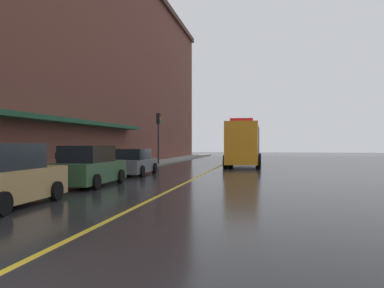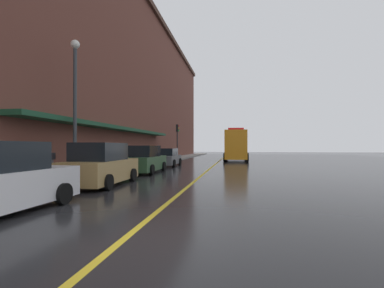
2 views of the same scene
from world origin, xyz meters
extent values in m
plane|color=#232326|center=(0.00, 25.00, 0.00)|extent=(112.00, 112.00, 0.00)
cube|color=gray|center=(-6.20, 25.00, 0.07)|extent=(2.40, 70.00, 0.15)
cube|color=gold|center=(0.00, 25.00, 0.00)|extent=(0.16, 70.00, 0.01)
cube|color=brown|center=(-11.95, 24.00, 8.88)|extent=(9.10, 64.00, 17.77)
cube|color=#472D23|center=(-7.25, 24.00, 17.47)|extent=(0.40, 64.00, 0.60)
cube|color=#19472D|center=(-6.85, 16.00, 3.10)|extent=(1.20, 22.40, 0.24)
cylinder|color=black|center=(-4.87, 2.77, 0.32)|extent=(0.24, 0.65, 0.64)
cylinder|color=black|center=(-3.03, 2.70, 0.32)|extent=(0.24, 0.65, 0.64)
cube|color=#A5844C|center=(-3.89, 6.81, 0.65)|extent=(1.92, 4.56, 0.94)
cube|color=black|center=(-3.88, 6.58, 1.50)|extent=(1.69, 2.52, 0.77)
cylinder|color=black|center=(-4.84, 8.19, 0.32)|extent=(0.23, 0.64, 0.64)
cylinder|color=black|center=(-3.00, 8.23, 0.32)|extent=(0.23, 0.64, 0.64)
cylinder|color=black|center=(-4.77, 5.39, 0.32)|extent=(0.23, 0.64, 0.64)
cylinder|color=black|center=(-2.94, 5.43, 0.32)|extent=(0.23, 0.64, 0.64)
cube|color=#2D5133|center=(-3.96, 12.84, 0.62)|extent=(1.82, 4.58, 0.89)
cube|color=black|center=(-3.95, 12.61, 1.42)|extent=(1.63, 2.52, 0.72)
cylinder|color=black|center=(-4.87, 14.25, 0.32)|extent=(0.22, 0.64, 0.64)
cylinder|color=black|center=(-3.06, 14.26, 0.32)|extent=(0.22, 0.64, 0.64)
cylinder|color=black|center=(-4.86, 11.42, 0.32)|extent=(0.22, 0.64, 0.64)
cylinder|color=black|center=(-3.04, 11.43, 0.32)|extent=(0.22, 0.64, 0.64)
cube|color=#595B60|center=(-4.03, 19.10, 0.55)|extent=(1.87, 4.52, 0.76)
cube|color=black|center=(-4.03, 18.87, 1.24)|extent=(1.65, 2.50, 0.62)
cylinder|color=black|center=(-4.96, 20.47, 0.32)|extent=(0.23, 0.64, 0.64)
cylinder|color=black|center=(-3.17, 20.51, 0.32)|extent=(0.23, 0.64, 0.64)
cylinder|color=black|center=(-4.90, 17.69, 0.32)|extent=(0.23, 0.64, 0.64)
cylinder|color=black|center=(-3.10, 17.73, 0.32)|extent=(0.23, 0.64, 0.64)
cube|color=orange|center=(1.96, 26.19, 1.91)|extent=(2.42, 2.15, 3.22)
cube|color=#3F3F42|center=(1.95, 30.18, 1.78)|extent=(2.43, 5.21, 2.96)
cube|color=red|center=(1.96, 26.19, 3.64)|extent=(1.70, 0.60, 0.24)
cylinder|color=black|center=(3.18, 26.27, 0.50)|extent=(0.30, 1.00, 1.00)
cylinder|color=black|center=(0.73, 26.27, 0.50)|extent=(0.30, 1.00, 1.00)
cylinder|color=black|center=(3.18, 29.53, 0.50)|extent=(0.30, 1.00, 1.00)
cylinder|color=black|center=(0.72, 29.52, 0.50)|extent=(0.30, 1.00, 1.00)
cylinder|color=black|center=(3.17, 31.63, 0.50)|extent=(0.30, 1.00, 1.00)
cylinder|color=black|center=(0.72, 31.63, 0.50)|extent=(0.30, 1.00, 1.00)
cylinder|color=#4C4C51|center=(-5.35, 12.50, 0.68)|extent=(0.07, 0.07, 1.05)
cube|color=black|center=(-5.35, 12.50, 1.34)|extent=(0.14, 0.18, 0.28)
cylinder|color=#4C4C51|center=(-5.35, 8.00, 0.68)|extent=(0.07, 0.07, 1.05)
cube|color=black|center=(-5.35, 8.00, 1.34)|extent=(0.14, 0.18, 0.28)
cylinder|color=#4C4C51|center=(-5.35, 5.43, 0.68)|extent=(0.07, 0.07, 1.05)
cube|color=black|center=(-5.35, 5.43, 1.34)|extent=(0.14, 0.18, 0.28)
cylinder|color=#33383D|center=(-5.95, 7.96, 3.40)|extent=(0.18, 0.18, 6.50)
sphere|color=white|center=(-5.95, 7.96, 6.87)|extent=(0.44, 0.44, 0.44)
cylinder|color=#232326|center=(-5.30, 29.21, 1.85)|extent=(0.14, 0.14, 3.40)
cube|color=black|center=(-5.30, 29.21, 4.00)|extent=(0.28, 0.36, 0.90)
sphere|color=red|center=(-5.14, 29.21, 4.30)|extent=(0.16, 0.16, 0.16)
sphere|color=gold|center=(-5.14, 29.21, 4.00)|extent=(0.16, 0.16, 0.16)
sphere|color=green|center=(-5.14, 29.21, 3.70)|extent=(0.16, 0.16, 0.16)
camera|label=1|loc=(3.80, -3.85, 1.89)|focal=37.47mm
camera|label=2|loc=(2.09, -4.93, 1.74)|focal=26.18mm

